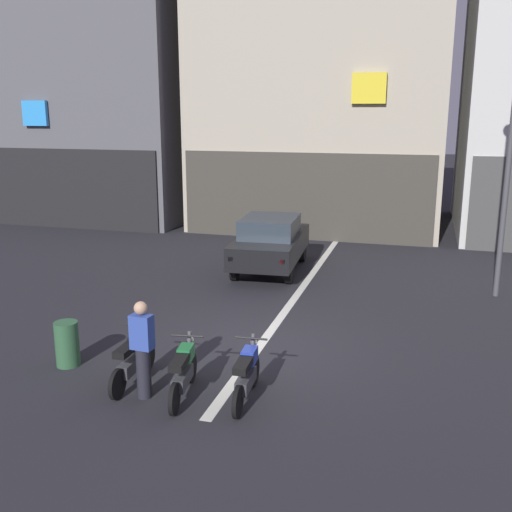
{
  "coord_description": "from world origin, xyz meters",
  "views": [
    {
      "loc": [
        3.01,
        -10.64,
        4.62
      ],
      "look_at": [
        -0.62,
        2.0,
        1.4
      ],
      "focal_mm": 41.31,
      "sensor_mm": 36.0,
      "label": 1
    }
  ],
  "objects": [
    {
      "name": "person_by_motorcycles",
      "position": [
        -1.25,
        -2.52,
        0.86
      ],
      "size": [
        0.38,
        0.25,
        1.67
      ],
      "color": "#23232D",
      "rests_on": "ground"
    },
    {
      "name": "motorcycle_black_row_leftmost",
      "position": [
        -1.66,
        -2.12,
        0.46
      ],
      "size": [
        0.55,
        1.67,
        0.98
      ],
      "color": "black",
      "rests_on": "ground"
    },
    {
      "name": "building_corner_left",
      "position": [
        -11.97,
        14.6,
        9.0
      ],
      "size": [
        10.55,
        9.24,
        18.04
      ],
      "color": "#56565B",
      "rests_on": "ground"
    },
    {
      "name": "car_black_crossing_near",
      "position": [
        -1.29,
        5.87,
        0.89
      ],
      "size": [
        2.02,
        4.2,
        1.64
      ],
      "color": "black",
      "rests_on": "ground"
    },
    {
      "name": "motorcycle_green_row_left_mid",
      "position": [
        -0.62,
        -2.34,
        0.46
      ],
      "size": [
        0.55,
        1.66,
        0.98
      ],
      "color": "black",
      "rests_on": "ground"
    },
    {
      "name": "motorcycle_blue_row_centre",
      "position": [
        0.41,
        -2.15,
        0.46
      ],
      "size": [
        0.55,
        1.67,
        0.98
      ],
      "color": "black",
      "rests_on": "ground"
    },
    {
      "name": "lane_centre_line",
      "position": [
        0.0,
        6.0,
        0.0
      ],
      "size": [
        0.2,
        18.0,
        0.01
      ],
      "primitive_type": "cube",
      "color": "silver",
      "rests_on": "ground"
    },
    {
      "name": "building_mid_block",
      "position": [
        -1.22,
        14.6,
        6.91
      ],
      "size": [
        9.65,
        8.36,
        13.85
      ],
      "color": "#B2A893",
      "rests_on": "ground"
    },
    {
      "name": "ground_plane",
      "position": [
        0.0,
        0.0,
        0.0
      ],
      "size": [
        120.0,
        120.0,
        0.0
      ],
      "primitive_type": "plane",
      "color": "#232328"
    },
    {
      "name": "trash_bin",
      "position": [
        -3.21,
        -1.76,
        0.42
      ],
      "size": [
        0.44,
        0.44,
        0.85
      ],
      "primitive_type": "cylinder",
      "color": "#2D5938",
      "rests_on": "ground"
    }
  ]
}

